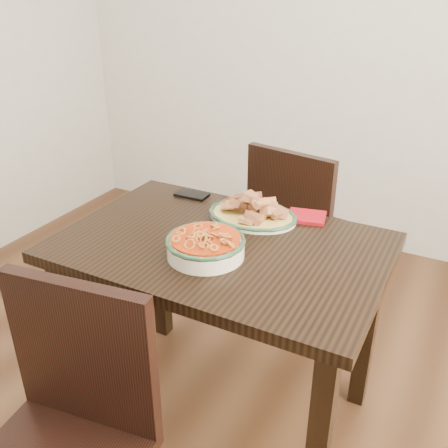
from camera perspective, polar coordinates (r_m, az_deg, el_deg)
The scene contains 9 objects.
floor at distance 2.11m, azimuth -4.67°, elevation -20.93°, with size 3.50×3.50×0.00m, color #3C2313.
wall_back at distance 3.06m, azimuth 13.29°, elevation 21.08°, with size 3.50×0.10×2.60m, color beige.
dining_table at distance 1.73m, azimuth -0.31°, elevation -5.36°, with size 1.09×0.72×0.75m.
chair_far at distance 2.37m, azimuth 8.50°, elevation -0.22°, with size 0.49×0.49×0.89m.
chair_near at distance 1.45m, azimuth -17.53°, elevation -21.70°, with size 0.47×0.47×0.89m.
fish_plate at distance 1.83m, azimuth 3.30°, elevation 1.92°, with size 0.33×0.26×0.11m.
noodle_bowl at distance 1.58m, azimuth -2.12°, elevation -2.27°, with size 0.26×0.26×0.08m.
smartphone at distance 2.04m, azimuth -3.69°, elevation 3.36°, with size 0.13×0.07×0.01m, color black.
napkin at distance 1.87m, azimuth 9.42°, elevation 0.85°, with size 0.14×0.11×0.01m, color maroon.
Camera 1 is at (0.81, -1.19, 1.55)m, focal length 40.00 mm.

